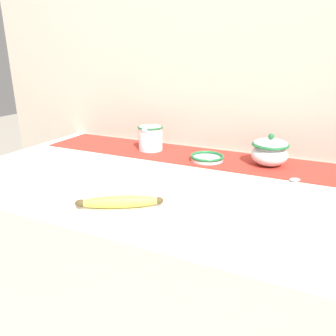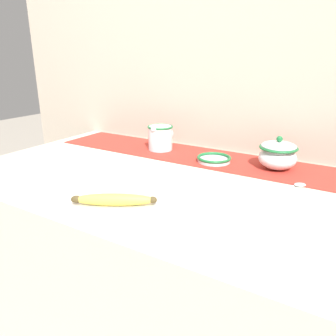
{
  "view_description": "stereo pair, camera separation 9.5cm",
  "coord_description": "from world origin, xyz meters",
  "px_view_note": "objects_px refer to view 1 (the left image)",
  "views": [
    {
      "loc": [
        0.4,
        -0.86,
        1.27
      ],
      "look_at": [
        0.01,
        -0.05,
        0.96
      ],
      "focal_mm": 35.0,
      "sensor_mm": 36.0,
      "label": 1
    },
    {
      "loc": [
        0.48,
        -0.82,
        1.27
      ],
      "look_at": [
        0.01,
        -0.05,
        0.96
      ],
      "focal_mm": 35.0,
      "sensor_mm": 36.0,
      "label": 2
    }
  ],
  "objects_px": {
    "small_dish": "(207,158)",
    "spoon": "(290,180)",
    "cream_pitcher": "(151,137)",
    "sugar_bowl": "(270,151)",
    "banana": "(120,202)"
  },
  "relations": [
    {
      "from": "small_dish",
      "to": "spoon",
      "type": "bearing_deg",
      "value": -16.21
    },
    {
      "from": "banana",
      "to": "spoon",
      "type": "height_order",
      "value": "banana"
    },
    {
      "from": "small_dish",
      "to": "spoon",
      "type": "height_order",
      "value": "small_dish"
    },
    {
      "from": "cream_pitcher",
      "to": "spoon",
      "type": "distance_m",
      "value": 0.56
    },
    {
      "from": "sugar_bowl",
      "to": "cream_pitcher",
      "type": "bearing_deg",
      "value": 179.84
    },
    {
      "from": "sugar_bowl",
      "to": "spoon",
      "type": "bearing_deg",
      "value": -55.52
    },
    {
      "from": "small_dish",
      "to": "spoon",
      "type": "relative_size",
      "value": 0.81
    },
    {
      "from": "sugar_bowl",
      "to": "small_dish",
      "type": "xyz_separation_m",
      "value": [
        -0.21,
        -0.04,
        -0.04
      ]
    },
    {
      "from": "banana",
      "to": "spoon",
      "type": "relative_size",
      "value": 1.33
    },
    {
      "from": "cream_pitcher",
      "to": "small_dish",
      "type": "xyz_separation_m",
      "value": [
        0.25,
        -0.04,
        -0.04
      ]
    },
    {
      "from": "banana",
      "to": "spoon",
      "type": "xyz_separation_m",
      "value": [
        0.37,
        0.37,
        -0.01
      ]
    },
    {
      "from": "sugar_bowl",
      "to": "spoon",
      "type": "height_order",
      "value": "sugar_bowl"
    },
    {
      "from": "cream_pitcher",
      "to": "banana",
      "type": "relative_size",
      "value": 0.59
    },
    {
      "from": "cream_pitcher",
      "to": "sugar_bowl",
      "type": "xyz_separation_m",
      "value": [
        0.46,
        -0.0,
        -0.0
      ]
    },
    {
      "from": "small_dish",
      "to": "banana",
      "type": "relative_size",
      "value": 0.61
    }
  ]
}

